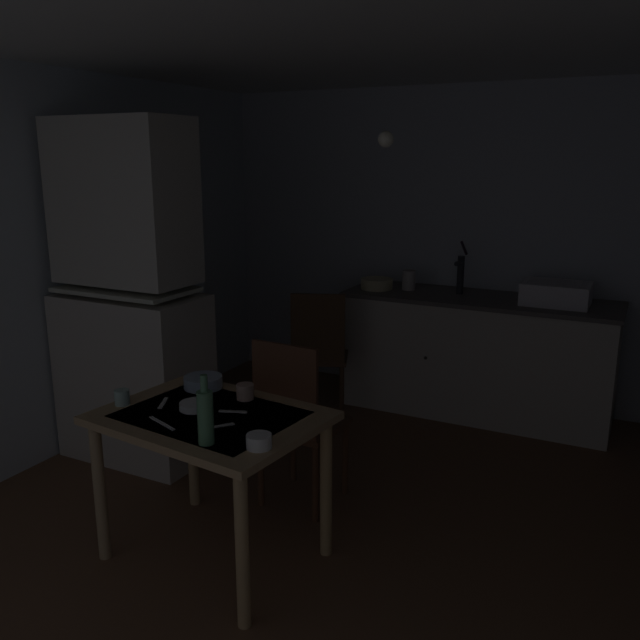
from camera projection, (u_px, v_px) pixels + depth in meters
name	position (u px, v px, depth m)	size (l,w,h in m)	color
ground_plane	(307.00, 509.00, 3.59)	(5.26, 5.26, 0.00)	brown
wall_back	(437.00, 244.00, 5.19)	(3.59, 0.10, 2.37)	silver
wall_left	(50.00, 268.00, 4.09)	(0.10, 4.36, 2.37)	silver
ceiling_slab	(305.00, 27.00, 3.01)	(3.59, 4.36, 0.10)	silver
hutch_cabinet	(130.00, 306.00, 4.03)	(0.89, 0.50, 2.08)	beige
counter_cabinet	(476.00, 355.00, 4.86)	(1.93, 0.64, 0.88)	beige
sink_basin	(556.00, 293.00, 4.51)	(0.44, 0.34, 0.15)	white
hand_pump	(460.00, 271.00, 4.82)	(0.05, 0.27, 0.39)	#232328
mixing_bowl_counter	(377.00, 284.00, 5.04)	(0.24, 0.24, 0.08)	beige
stoneware_crock	(409.00, 280.00, 5.00)	(0.10, 0.10, 0.15)	beige
dining_table	(211.00, 436.00, 3.03)	(1.06, 0.84, 0.72)	tan
chair_far_side	(297.00, 420.00, 3.52)	(0.41, 0.41, 0.94)	#4F2E1A
chair_by_counter	(319.00, 351.00, 4.79)	(0.52, 0.52, 0.93)	#4D311F
serving_bowl_wide	(259.00, 441.00, 2.65)	(0.10, 0.10, 0.06)	white
soup_bowl_small	(195.00, 406.00, 3.06)	(0.15, 0.15, 0.03)	white
sauce_dish	(203.00, 382.00, 3.34)	(0.19, 0.19, 0.06)	#9EB2C6
teacup_mint	(245.00, 392.00, 3.18)	(0.08, 0.08, 0.07)	tan
mug_tall	(122.00, 397.00, 3.11)	(0.07, 0.07, 0.07)	#ADD1C1
glass_bottle	(205.00, 416.00, 2.67)	(0.07, 0.07, 0.29)	#4C7F56
table_knife	(162.00, 423.00, 2.89)	(0.20, 0.02, 0.01)	silver
teaspoon_near_bowl	(163.00, 403.00, 3.13)	(0.14, 0.02, 0.01)	beige
teaspoon_by_cup	(233.00, 412.00, 3.02)	(0.13, 0.02, 0.01)	beige
serving_spoon	(218.00, 426.00, 2.86)	(0.15, 0.02, 0.01)	beige
pendant_bulb	(386.00, 139.00, 3.29)	(0.08, 0.08, 0.08)	#F9EFCC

